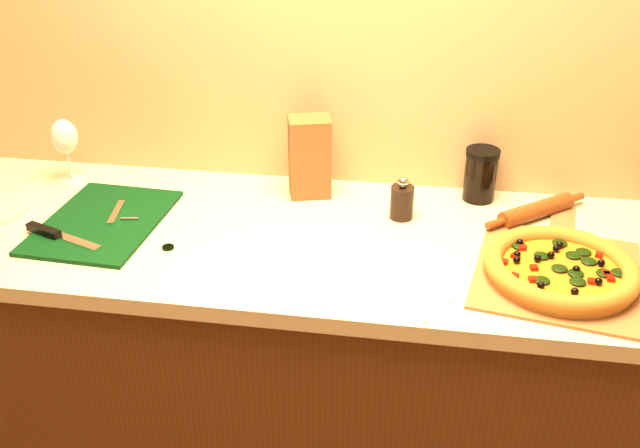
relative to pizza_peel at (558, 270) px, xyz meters
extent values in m
plane|color=#9E8460|center=(-0.51, 0.41, 0.45)|extent=(4.00, 0.00, 4.00)
cube|color=#4A2B10|center=(-0.51, 0.08, -0.47)|extent=(2.80, 0.65, 0.86)
cube|color=beige|center=(-0.51, 0.08, -0.02)|extent=(2.84, 0.68, 0.04)
cube|color=brown|center=(0.00, -0.02, 0.00)|extent=(0.42, 0.45, 0.01)
cube|color=brown|center=(0.04, 0.24, 0.00)|extent=(0.09, 0.17, 0.01)
cylinder|color=#B57C2D|center=(0.00, -0.04, 0.01)|extent=(0.32, 0.32, 0.02)
cylinder|color=orange|center=(0.00, -0.04, 0.02)|extent=(0.27, 0.27, 0.01)
torus|color=brown|center=(0.00, -0.04, 0.03)|extent=(0.34, 0.34, 0.04)
ellipsoid|color=black|center=(0.05, -0.01, 0.03)|extent=(0.04, 0.04, 0.01)
sphere|color=black|center=(-0.04, -0.06, 0.04)|extent=(0.02, 0.02, 0.02)
cube|color=#920E05|center=(0.02, -0.09, 0.03)|extent=(0.02, 0.02, 0.01)
cube|color=black|center=(-1.12, 0.05, 0.00)|extent=(0.30, 0.41, 0.01)
cube|color=silver|center=(-1.10, 0.09, 0.01)|extent=(0.04, 0.13, 0.01)
cylinder|color=silver|center=(-1.05, 0.07, 0.01)|extent=(0.05, 0.01, 0.01)
cube|color=silver|center=(-1.14, -0.06, 0.01)|extent=(0.16, 0.08, 0.00)
cube|color=black|center=(-1.23, -0.04, 0.02)|extent=(0.10, 0.06, 0.02)
cylinder|color=black|center=(-0.91, -0.04, 0.00)|extent=(0.04, 0.04, 0.01)
cylinder|color=black|center=(-0.37, 0.21, 0.04)|extent=(0.06, 0.06, 0.09)
sphere|color=silver|center=(-0.37, 0.21, 0.10)|extent=(0.03, 0.03, 0.03)
cylinder|color=#592C0F|center=(-0.02, 0.26, 0.02)|extent=(0.21, 0.18, 0.05)
cylinder|color=#592C0F|center=(0.09, 0.35, 0.02)|extent=(0.05, 0.05, 0.02)
cylinder|color=#592C0F|center=(-0.13, 0.17, 0.02)|extent=(0.05, 0.05, 0.02)
cylinder|color=silver|center=(-1.32, 0.28, 0.00)|extent=(0.07, 0.07, 0.00)
cylinder|color=silver|center=(-1.32, 0.28, 0.04)|extent=(0.01, 0.01, 0.08)
ellipsoid|color=silver|center=(-1.32, 0.28, 0.13)|extent=(0.08, 0.08, 0.10)
cube|color=brown|center=(-0.63, 0.31, 0.11)|extent=(0.13, 0.11, 0.22)
cylinder|color=black|center=(-0.17, 0.35, 0.06)|extent=(0.09, 0.09, 0.13)
cylinder|color=black|center=(-0.17, 0.35, 0.13)|extent=(0.09, 0.09, 0.02)
camera|label=1|loc=(-0.32, -1.44, 0.88)|focal=40.00mm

